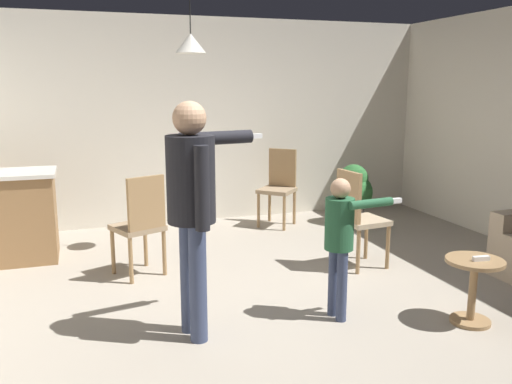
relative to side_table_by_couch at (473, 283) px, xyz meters
name	(u,v)px	position (x,y,z in m)	size (l,w,h in m)	color
ground	(287,308)	(-1.26, 0.71, -0.33)	(7.68, 7.68, 0.00)	#9E9384
wall_back	(201,121)	(-1.26, 3.91, 1.02)	(6.40, 0.10, 2.70)	silver
side_table_by_couch	(473,283)	(0.00, 0.00, 0.00)	(0.44, 0.44, 0.52)	#99754C
person_adult	(193,194)	(-2.08, 0.46, 0.74)	(0.80, 0.60, 1.72)	#384260
person_child	(340,233)	(-0.94, 0.41, 0.38)	(0.60, 0.33, 1.13)	#384260
dining_chair_by_counter	(141,222)	(-2.31, 1.86, 0.22)	(0.55, 0.55, 1.00)	#99754C
dining_chair_near_wall	(357,215)	(-0.21, 1.46, 0.22)	(0.47, 0.47, 1.00)	#99754C
dining_chair_centre_back	(279,184)	(-0.36, 3.30, 0.22)	(0.59, 0.59, 1.00)	#99754C
potted_plant_corner	(353,191)	(0.61, 3.08, 0.11)	(0.52, 0.52, 0.79)	#B7B2AD
spare_remote_on_table	(481,258)	(0.02, -0.04, 0.21)	(0.04, 0.13, 0.04)	white
ceiling_light_pendant	(191,43)	(-1.67, 2.45, 1.92)	(0.32, 0.32, 0.55)	silver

